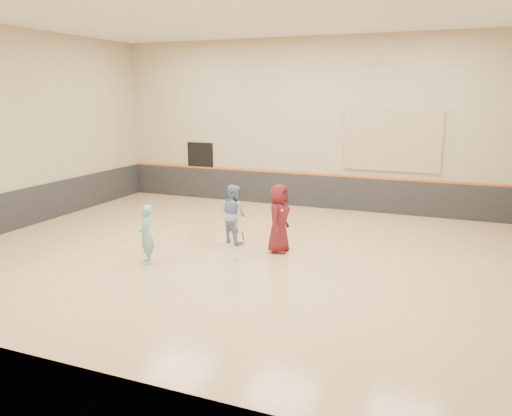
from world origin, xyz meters
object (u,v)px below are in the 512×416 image
at_px(instructor, 233,214).
at_px(spare_racket, 274,237).
at_px(girl, 146,234).
at_px(young_man, 279,218).

relative_size(instructor, spare_racket, 2.52).
height_order(girl, instructor, instructor).
distance_m(girl, instructor, 2.69).
bearing_deg(instructor, spare_racket, -120.60).
relative_size(girl, instructor, 0.89).
relative_size(girl, young_man, 0.81).
distance_m(girl, spare_racket, 3.83).
relative_size(girl, spare_racket, 2.24).
bearing_deg(girl, young_man, 96.45).
xyz_separation_m(girl, young_man, (2.68, 2.07, 0.17)).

